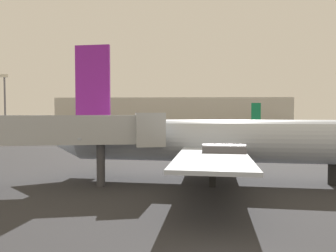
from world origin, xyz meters
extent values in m
cylinder|color=#B2BCCC|center=(2.77, 16.47, 3.65)|extent=(27.37, 6.58, 3.76)
cone|color=#B2BCCC|center=(-12.77, 18.11, 3.65)|extent=(4.50, 4.17, 3.76)
cube|color=#B2BCCC|center=(1.42, 16.62, 3.09)|extent=(7.43, 25.29, 0.25)
cube|color=#B2BCCC|center=(-10.20, 17.84, 4.03)|extent=(3.40, 8.95, 0.17)
cube|color=purple|center=(-9.68, 17.78, 8.99)|extent=(3.34, 0.66, 6.91)
cylinder|color=#4C4C54|center=(2.73, 21.24, 2.90)|extent=(3.30, 2.19, 1.87)
cylinder|color=#4C4C54|center=(1.74, 11.82, 2.90)|extent=(3.30, 2.19, 1.87)
cube|color=black|center=(11.40, 15.56, 0.89)|extent=(0.57, 0.57, 1.78)
cube|color=black|center=(1.64, 18.68, 0.89)|extent=(0.57, 0.57, 1.78)
cube|color=black|center=(1.21, 14.55, 0.89)|extent=(0.57, 0.57, 1.78)
cylinder|color=silver|center=(-10.47, 58.61, 2.87)|extent=(26.07, 8.40, 2.88)
cone|color=silver|center=(3.80, 55.48, 2.87)|extent=(3.71, 3.49, 2.88)
cone|color=silver|center=(-24.74, 61.75, 2.87)|extent=(3.71, 3.49, 2.88)
cube|color=silver|center=(-11.74, 58.89, 2.44)|extent=(8.98, 22.11, 0.20)
cube|color=silver|center=(-22.79, 61.32, 3.16)|extent=(3.43, 7.22, 0.13)
cube|color=purple|center=(-22.39, 61.23, 7.13)|extent=(2.64, 0.81, 5.63)
cylinder|color=#4C4C54|center=(-10.09, 62.75, 2.29)|extent=(2.74, 1.99, 1.49)
cylinder|color=#4C4C54|center=(-11.86, 54.71, 2.29)|extent=(2.74, 1.99, 1.49)
cube|color=black|center=(-2.32, 56.83, 0.72)|extent=(0.49, 0.49, 1.43)
cube|color=black|center=(-11.39, 60.51, 0.72)|extent=(0.49, 0.49, 1.43)
cube|color=black|center=(-12.10, 57.28, 0.72)|extent=(0.49, 0.49, 1.43)
cylinder|color=white|center=(27.42, 65.56, 3.06)|extent=(22.01, 3.23, 2.56)
cone|color=white|center=(15.04, 65.93, 3.06)|extent=(2.89, 2.64, 2.56)
cube|color=white|center=(26.32, 65.59, 2.68)|extent=(3.48, 22.19, 0.17)
cube|color=white|center=(16.81, 65.88, 3.32)|extent=(1.90, 6.06, 0.11)
cube|color=#147F4C|center=(17.16, 65.87, 6.54)|extent=(2.30, 0.28, 4.41)
cylinder|color=#4C4C54|center=(27.11, 69.77, 2.55)|extent=(2.19, 1.35, 1.29)
cylinder|color=#4C4C54|center=(26.85, 61.37, 2.55)|extent=(2.19, 1.35, 1.29)
cube|color=black|center=(34.43, 65.34, 0.89)|extent=(0.37, 0.37, 1.78)
cube|color=black|center=(26.36, 67.02, 0.89)|extent=(0.37, 0.37, 1.78)
cube|color=black|center=(26.27, 64.16, 0.89)|extent=(0.37, 0.37, 1.78)
cube|color=#B2B7BC|center=(-15.31, 13.19, 4.73)|extent=(20.82, 5.30, 2.40)
cube|color=#B2B7BC|center=(-4.06, 15.23, 4.73)|extent=(2.86, 3.18, 2.80)
cylinder|color=#3F3F44|center=(-8.12, 14.50, 1.77)|extent=(0.70, 0.70, 3.53)
cylinder|color=slate|center=(-51.32, 74.77, 8.22)|extent=(0.50, 0.50, 16.43)
cube|color=#F2EACC|center=(-51.32, 74.77, 16.83)|extent=(2.40, 0.50, 0.80)
cube|color=beige|center=(-4.43, 115.26, 6.06)|extent=(88.45, 24.98, 12.11)
camera|label=1|loc=(-1.46, -10.87, 6.04)|focal=32.94mm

